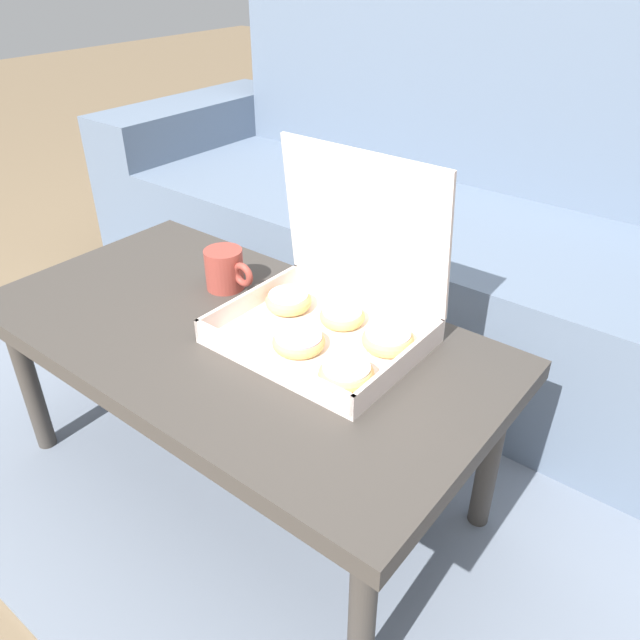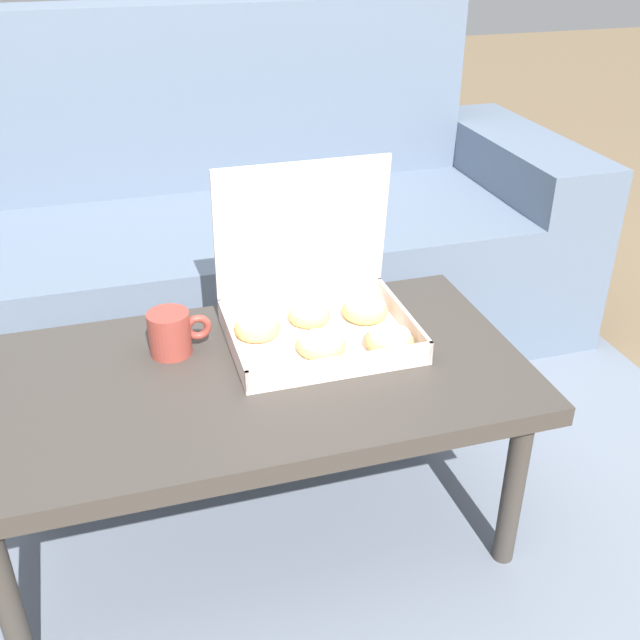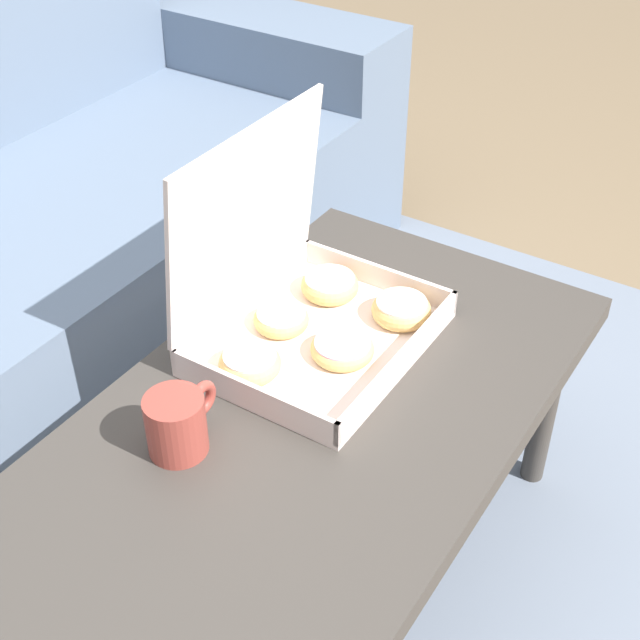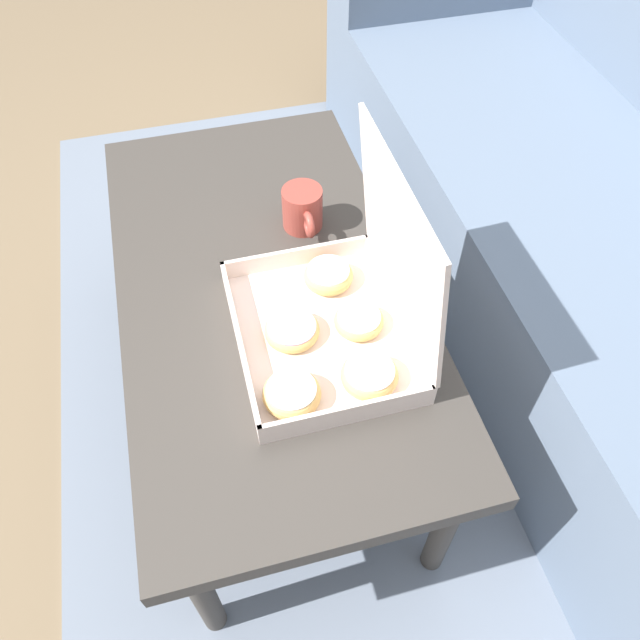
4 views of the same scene
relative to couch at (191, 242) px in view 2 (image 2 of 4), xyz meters
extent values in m
plane|color=#756047|center=(0.00, -0.81, -0.32)|extent=(12.00, 12.00, 0.00)
cube|color=slate|center=(0.00, -0.51, -0.32)|extent=(2.46, 1.83, 0.01)
cube|color=slate|center=(0.00, -0.16, -0.11)|extent=(1.86, 0.60, 0.43)
cube|color=slate|center=(0.00, 0.24, 0.16)|extent=(1.86, 0.20, 0.97)
cube|color=slate|center=(1.05, -0.06, -0.03)|extent=(0.24, 0.80, 0.58)
cube|color=#3D3833|center=(0.00, -0.90, 0.09)|extent=(1.08, 0.57, 0.04)
cylinder|color=#3D3833|center=(-0.48, -1.13, -0.13)|extent=(0.04, 0.04, 0.39)
cylinder|color=#3D3833|center=(0.48, -1.13, -0.13)|extent=(0.04, 0.04, 0.39)
cylinder|color=#3D3833|center=(-0.48, -0.68, -0.13)|extent=(0.04, 0.04, 0.39)
cylinder|color=#3D3833|center=(0.48, -0.68, -0.13)|extent=(0.04, 0.04, 0.39)
cube|color=silver|center=(0.16, -0.83, 0.11)|extent=(0.37, 0.30, 0.01)
cube|color=silver|center=(0.16, -0.98, 0.13)|extent=(0.37, 0.01, 0.04)
cube|color=silver|center=(0.16, -0.69, 0.13)|extent=(0.37, 0.01, 0.04)
cube|color=silver|center=(-0.02, -0.83, 0.13)|extent=(0.01, 0.30, 0.04)
cube|color=silver|center=(0.34, -0.83, 0.13)|extent=(0.01, 0.30, 0.04)
cube|color=silver|center=(0.16, -0.70, 0.30)|extent=(0.37, 0.04, 0.30)
torus|color=#E0B266|center=(0.28, -0.78, 0.13)|extent=(0.10, 0.10, 0.03)
cylinder|color=white|center=(0.28, -0.78, 0.14)|extent=(0.08, 0.08, 0.01)
torus|color=#E0B266|center=(0.15, -0.88, 0.13)|extent=(0.10, 0.10, 0.03)
cylinder|color=pink|center=(0.15, -0.88, 0.13)|extent=(0.09, 0.09, 0.01)
torus|color=#E0B266|center=(0.04, -0.78, 0.13)|extent=(0.10, 0.10, 0.03)
cylinder|color=white|center=(0.04, -0.78, 0.14)|extent=(0.08, 0.08, 0.02)
torus|color=#E0B266|center=(0.16, -0.76, 0.13)|extent=(0.09, 0.09, 0.03)
cylinder|color=white|center=(0.16, -0.76, 0.14)|extent=(0.08, 0.08, 0.01)
torus|color=#E0B266|center=(0.28, -0.91, 0.13)|extent=(0.10, 0.10, 0.03)
cylinder|color=white|center=(0.28, -0.91, 0.14)|extent=(0.08, 0.08, 0.02)
cylinder|color=#993D33|center=(-0.14, -0.79, 0.15)|extent=(0.08, 0.08, 0.09)
torus|color=#993D33|center=(-0.08, -0.79, 0.16)|extent=(0.06, 0.02, 0.06)
camera|label=1|loc=(0.78, -1.62, 0.78)|focal=35.00mm
camera|label=2|loc=(-0.22, -2.11, 0.91)|focal=42.00mm
camera|label=3|loc=(-0.78, -1.43, 1.01)|focal=50.00mm
camera|label=4|loc=(0.83, -1.01, 1.02)|focal=35.00mm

